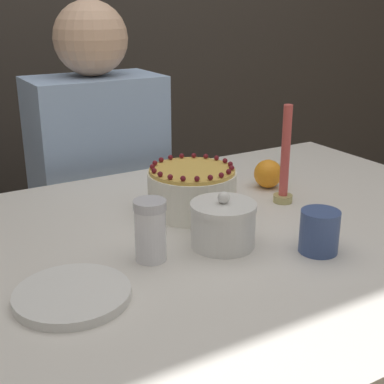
{
  "coord_description": "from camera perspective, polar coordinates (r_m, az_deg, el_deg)",
  "views": [
    {
      "loc": [
        -0.66,
        -0.86,
        1.22
      ],
      "look_at": [
        -0.08,
        0.14,
        0.81
      ],
      "focal_mm": 50.0,
      "sensor_mm": 36.0,
      "label": 1
    }
  ],
  "objects": [
    {
      "name": "cake",
      "position": [
        1.23,
        0.0,
        0.18
      ],
      "size": [
        0.2,
        0.2,
        0.12
      ],
      "color": "white",
      "rests_on": "dining_table"
    },
    {
      "name": "orange_fruit_0",
      "position": [
        1.41,
        8.11,
        1.94
      ],
      "size": [
        0.07,
        0.07,
        0.07
      ],
      "color": "orange",
      "rests_on": "dining_table"
    },
    {
      "name": "candle",
      "position": [
        1.3,
        9.87,
        2.88
      ],
      "size": [
        0.05,
        0.05,
        0.24
      ],
      "color": "tan",
      "rests_on": "dining_table"
    },
    {
      "name": "person_man_blue_shirt",
      "position": [
        1.79,
        -9.59,
        -2.98
      ],
      "size": [
        0.4,
        0.34,
        1.23
      ],
      "rotation": [
        0.0,
        0.0,
        3.14
      ],
      "color": "#2D2D38",
      "rests_on": "ground_plane"
    },
    {
      "name": "plate_stack",
      "position": [
        0.92,
        -12.63,
        -10.64
      ],
      "size": [
        0.19,
        0.19,
        0.02
      ],
      "color": "silver",
      "rests_on": "dining_table"
    },
    {
      "name": "dining_table",
      "position": [
        1.24,
        6.44,
        -8.73
      ],
      "size": [
        1.22,
        0.98,
        0.76
      ],
      "color": "beige",
      "rests_on": "ground_plane"
    },
    {
      "name": "sugar_shaker",
      "position": [
        1.0,
        -4.46,
        -4.07
      ],
      "size": [
        0.06,
        0.06,
        0.12
      ],
      "color": "white",
      "rests_on": "dining_table"
    },
    {
      "name": "cup",
      "position": [
        1.07,
        13.43,
        -4.12
      ],
      "size": [
        0.08,
        0.08,
        0.09
      ],
      "color": "#384C7F",
      "rests_on": "dining_table"
    },
    {
      "name": "sugar_bowl",
      "position": [
        1.06,
        3.33,
        -3.44
      ],
      "size": [
        0.13,
        0.13,
        0.11
      ],
      "color": "silver",
      "rests_on": "dining_table"
    }
  ]
}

